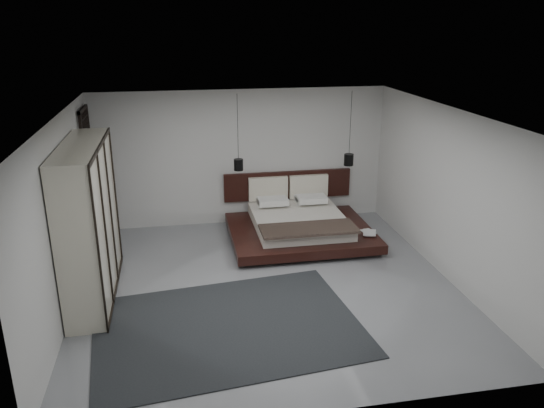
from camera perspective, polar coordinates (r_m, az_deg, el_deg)
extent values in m
plane|color=gray|center=(8.73, -0.49, -8.80)|extent=(6.00, 6.00, 0.00)
plane|color=white|center=(7.82, -0.55, 9.62)|extent=(6.00, 6.00, 0.00)
plane|color=silver|center=(11.01, -3.24, 4.99)|extent=(6.00, 0.00, 6.00)
plane|color=silver|center=(5.49, 5.01, -10.37)|extent=(6.00, 0.00, 6.00)
plane|color=silver|center=(8.23, -21.56, -1.36)|extent=(0.00, 6.00, 6.00)
plane|color=silver|center=(9.15, 18.33, 1.04)|extent=(0.00, 6.00, 6.00)
cube|color=black|center=(10.55, -18.94, 2.76)|extent=(0.05, 0.90, 2.60)
cube|color=black|center=(10.44, 3.05, -3.70)|extent=(2.14, 1.75, 0.08)
cube|color=black|center=(10.39, 3.06, -3.06)|extent=(2.73, 2.24, 0.18)
cube|color=beige|center=(10.44, 2.92, -1.81)|extent=(1.75, 1.95, 0.21)
cube|color=black|center=(9.70, 3.96, -2.67)|extent=(1.77, 0.68, 0.05)
cube|color=white|center=(10.99, -0.03, 0.24)|extent=(0.60, 0.39, 0.12)
cube|color=white|center=(11.16, 4.10, 0.49)|extent=(0.60, 0.39, 0.12)
cube|color=white|center=(10.84, 0.10, 0.31)|extent=(0.60, 0.39, 0.12)
cube|color=white|center=(11.01, 4.28, 0.56)|extent=(0.60, 0.39, 0.12)
cube|color=black|center=(11.30, 1.70, 2.06)|extent=(2.73, 0.08, 0.60)
cube|color=silver|center=(11.15, -0.41, 1.66)|extent=(0.83, 0.10, 0.50)
cube|color=silver|center=(11.32, 3.96, 1.90)|extent=(0.83, 0.10, 0.50)
imported|color=#99724C|center=(10.24, 9.82, -3.08)|extent=(0.27, 0.32, 0.03)
imported|color=#99724C|center=(10.19, 9.79, -3.02)|extent=(0.34, 0.39, 0.02)
cylinder|color=black|center=(10.18, -3.71, 8.26)|extent=(0.01, 0.01, 1.26)
cylinder|color=black|center=(10.34, -3.62, 4.24)|extent=(0.18, 0.18, 0.22)
cylinder|color=#FFE0B2|center=(10.37, -3.61, 3.72)|extent=(0.14, 0.14, 0.01)
cylinder|color=black|center=(10.67, 8.44, 8.60)|extent=(0.01, 0.01, 1.26)
cylinder|color=black|center=(10.83, 8.25, 4.73)|extent=(0.19, 0.19, 0.23)
cylinder|color=#FFE0B2|center=(10.86, 8.23, 4.22)|extent=(0.14, 0.14, 0.01)
cube|color=beige|center=(8.47, -19.12, -1.89)|extent=(0.56, 2.41, 2.41)
cube|color=black|center=(8.10, -17.99, 6.01)|extent=(0.03, 2.41, 0.06)
cube|color=black|center=(8.91, -16.43, -8.85)|extent=(0.03, 2.41, 0.06)
cube|color=black|center=(7.33, -18.13, -5.11)|extent=(0.03, 0.05, 2.41)
cube|color=black|center=(8.06, -17.47, -2.79)|extent=(0.03, 0.05, 2.41)
cube|color=black|center=(8.81, -16.92, -0.85)|extent=(0.03, 0.05, 2.41)
cube|color=black|center=(9.56, -16.45, 0.78)|extent=(0.03, 0.05, 2.41)
cube|color=black|center=(7.69, -4.78, -13.02)|extent=(3.92, 2.99, 0.02)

